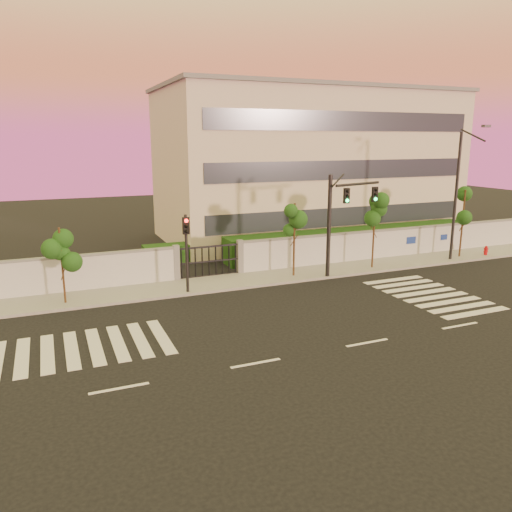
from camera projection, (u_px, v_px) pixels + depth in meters
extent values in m
plane|color=black|center=(367.00, 343.00, 20.59)|extent=(120.00, 120.00, 0.00)
cube|color=gray|center=(265.00, 278.00, 29.99)|extent=(60.00, 3.00, 0.15)
cube|color=#B8BBC0|center=(437.00, 240.00, 36.61)|extent=(31.00, 0.30, 2.00)
cube|color=slate|center=(438.00, 226.00, 36.37)|extent=(31.00, 0.36, 0.12)
cube|color=slate|center=(176.00, 264.00, 29.21)|extent=(0.35, 0.35, 2.20)
cube|color=slate|center=(240.00, 257.00, 30.73)|extent=(0.35, 0.35, 2.20)
cube|color=#173710|center=(354.00, 241.00, 36.80)|extent=(20.00, 2.00, 1.80)
cube|color=#173710|center=(187.00, 252.00, 34.57)|extent=(6.00, 1.50, 1.20)
cube|color=beige|center=(307.00, 166.00, 42.37)|extent=(24.00, 12.00, 12.00)
cube|color=#262D38|center=(344.00, 217.00, 37.76)|extent=(22.00, 0.08, 1.40)
cube|color=#262D38|center=(346.00, 170.00, 36.97)|extent=(22.00, 0.08, 1.40)
cube|color=#262D38|center=(348.00, 121.00, 36.17)|extent=(22.00, 0.08, 1.40)
cube|color=slate|center=(309.00, 91.00, 40.98)|extent=(24.40, 12.40, 0.30)
cube|color=silver|center=(22.00, 357.00, 19.22)|extent=(0.50, 4.00, 0.02)
cube|color=silver|center=(47.00, 353.00, 19.56)|extent=(0.50, 4.00, 0.02)
cube|color=silver|center=(72.00, 350.00, 19.90)|extent=(0.50, 4.00, 0.02)
cube|color=silver|center=(95.00, 346.00, 20.24)|extent=(0.50, 4.00, 0.02)
cube|color=silver|center=(118.00, 343.00, 20.58)|extent=(0.50, 4.00, 0.02)
cube|color=silver|center=(140.00, 339.00, 20.92)|extent=(0.50, 4.00, 0.02)
cube|color=silver|center=(161.00, 336.00, 21.26)|extent=(0.50, 4.00, 0.02)
cube|color=silver|center=(476.00, 313.00, 24.13)|extent=(4.00, 0.50, 0.02)
cube|color=silver|center=(462.00, 307.00, 24.94)|extent=(4.00, 0.50, 0.02)
cube|color=silver|center=(449.00, 302.00, 25.75)|extent=(4.00, 0.50, 0.02)
cube|color=silver|center=(436.00, 297.00, 26.55)|extent=(4.00, 0.50, 0.02)
cube|color=silver|center=(424.00, 292.00, 27.36)|extent=(4.00, 0.50, 0.02)
cube|color=silver|center=(413.00, 288.00, 28.17)|extent=(4.00, 0.50, 0.02)
cube|color=silver|center=(403.00, 284.00, 28.98)|extent=(4.00, 0.50, 0.02)
cube|color=silver|center=(393.00, 280.00, 29.78)|extent=(4.00, 0.50, 0.02)
cube|color=silver|center=(119.00, 388.00, 16.80)|extent=(2.00, 0.15, 0.01)
cube|color=silver|center=(256.00, 363.00, 18.70)|extent=(2.00, 0.15, 0.01)
cube|color=silver|center=(367.00, 343.00, 20.59)|extent=(2.00, 0.15, 0.01)
cube|color=silver|center=(460.00, 326.00, 22.48)|extent=(2.00, 0.15, 0.01)
cylinder|color=#382314|center=(62.00, 267.00, 24.82)|extent=(0.11, 0.11, 4.00)
sphere|color=#133F12|center=(60.00, 244.00, 24.54)|extent=(0.99, 0.99, 0.99)
sphere|color=#133F12|center=(68.00, 254.00, 24.96)|extent=(0.76, 0.76, 0.76)
sphere|color=#133F12|center=(55.00, 252.00, 24.41)|extent=(0.72, 0.72, 0.72)
cylinder|color=#382314|center=(294.00, 241.00, 29.80)|extent=(0.12, 0.12, 4.54)
sphere|color=#133F12|center=(295.00, 219.00, 29.49)|extent=(1.11, 1.11, 1.11)
sphere|color=#133F12|center=(298.00, 229.00, 29.96)|extent=(0.85, 0.85, 0.85)
sphere|color=#133F12|center=(291.00, 227.00, 29.34)|extent=(0.81, 0.81, 0.81)
cylinder|color=#382314|center=(374.00, 232.00, 31.69)|extent=(0.12, 0.12, 4.88)
sphere|color=#133F12|center=(375.00, 209.00, 31.36)|extent=(1.09, 1.09, 1.09)
sphere|color=#133F12|center=(377.00, 220.00, 31.83)|extent=(0.83, 0.83, 0.83)
sphere|color=#133F12|center=(372.00, 218.00, 31.22)|extent=(0.79, 0.79, 0.79)
cylinder|color=#382314|center=(462.00, 225.00, 34.72)|extent=(0.12, 0.12, 4.82)
sphere|color=#133F12|center=(464.00, 204.00, 34.39)|extent=(1.14, 1.14, 1.14)
sphere|color=#133F12|center=(465.00, 214.00, 34.88)|extent=(0.87, 0.87, 0.87)
sphere|color=#133F12|center=(462.00, 211.00, 34.24)|extent=(0.83, 0.83, 0.83)
cylinder|color=black|center=(329.00, 228.00, 29.44)|extent=(0.24, 0.24, 6.22)
cylinder|color=black|center=(358.00, 184.00, 29.59)|extent=(3.70, 1.23, 0.16)
cube|color=black|center=(347.00, 196.00, 29.39)|extent=(0.35, 0.18, 0.90)
sphere|color=#0CF259|center=(347.00, 201.00, 29.36)|extent=(0.20, 0.20, 0.20)
cube|color=black|center=(375.00, 194.00, 30.15)|extent=(0.35, 0.18, 0.90)
sphere|color=#0CF259|center=(376.00, 199.00, 30.12)|extent=(0.20, 0.20, 0.20)
cylinder|color=black|center=(187.00, 255.00, 26.57)|extent=(0.16, 0.16, 4.36)
cube|color=black|center=(186.00, 226.00, 26.16)|extent=(0.34, 0.17, 0.87)
sphere|color=red|center=(186.00, 221.00, 26.00)|extent=(0.19, 0.19, 0.19)
cylinder|color=black|center=(456.00, 198.00, 33.49)|extent=(0.20, 0.20, 8.67)
cylinder|color=black|center=(473.00, 135.00, 31.68)|extent=(0.11, 2.07, 0.84)
cube|color=#3F3F44|center=(486.00, 126.00, 30.68)|extent=(0.54, 0.27, 0.16)
cylinder|color=#B00B11|center=(486.00, 253.00, 35.63)|extent=(0.24, 0.24, 0.54)
cylinder|color=#B00B11|center=(486.00, 249.00, 35.55)|extent=(0.30, 0.30, 0.11)
sphere|color=#B00B11|center=(486.00, 247.00, 35.52)|extent=(0.19, 0.19, 0.19)
cylinder|color=#B00B11|center=(486.00, 252.00, 35.60)|extent=(0.32, 0.19, 0.11)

